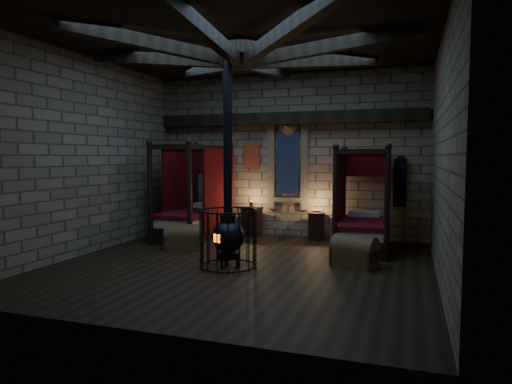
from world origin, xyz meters
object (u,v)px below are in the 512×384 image
(bed_right, at_px, (363,225))
(trunk_left, at_px, (183,238))
(stove, at_px, (228,234))
(bed_left, at_px, (195,215))
(trunk_right, at_px, (355,252))

(bed_right, xyz_separation_m, trunk_left, (-3.81, -1.28, -0.30))
(bed_right, xyz_separation_m, stove, (-2.21, -2.54, 0.10))
(bed_right, distance_m, trunk_left, 4.03)
(bed_right, bearing_deg, trunk_left, -164.42)
(bed_left, xyz_separation_m, stove, (2.01, -2.69, 0.06))
(trunk_left, relative_size, stove, 0.22)
(bed_right, relative_size, trunk_left, 2.50)
(bed_right, relative_size, trunk_right, 2.36)
(bed_left, bearing_deg, stove, -49.33)
(trunk_left, bearing_deg, trunk_right, -23.58)
(trunk_right, distance_m, stove, 2.42)
(bed_left, distance_m, stove, 3.35)
(bed_left, relative_size, bed_right, 1.06)
(bed_right, bearing_deg, stove, -133.94)
(bed_left, height_order, trunk_left, bed_left)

